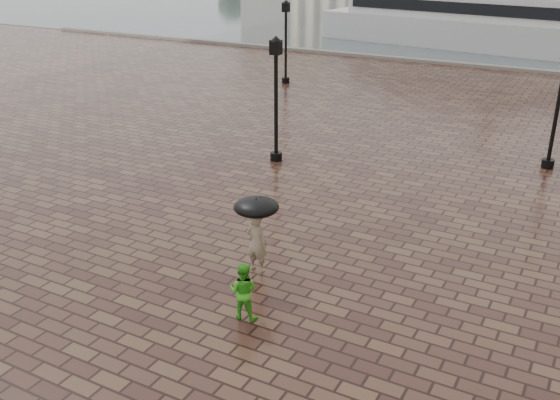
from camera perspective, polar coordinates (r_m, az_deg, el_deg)
name	(u,v)px	position (r m, az deg, el deg)	size (l,w,h in m)	color
ground	(297,351)	(12.91, 1.58, -13.65)	(300.00, 300.00, 0.00)	#381F19
quay_edge	(533,72)	(42.23, 22.15, 10.78)	(80.00, 0.60, 0.30)	slate
street_lamps	(358,75)	(26.96, 7.13, 11.27)	(15.44, 12.44, 4.40)	black
adult_pedestrian	(257,243)	(15.34, -2.13, -3.94)	(0.56, 0.37, 1.53)	gray
child_pedestrian	(243,291)	(13.57, -3.37, -8.31)	(0.64, 0.50, 1.32)	green
ferry_near	(465,17)	(50.77, 16.55, 15.78)	(22.55, 8.37, 7.22)	silver
umbrella	(256,207)	(14.93, -2.18, -0.64)	(1.10, 1.10, 1.10)	black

